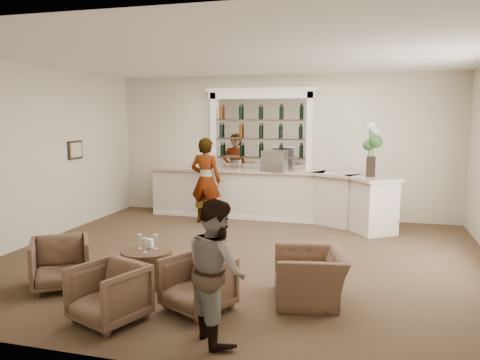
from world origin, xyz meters
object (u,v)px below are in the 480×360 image
at_px(cocktail_table, 147,267).
at_px(espresso_machine, 275,161).
at_px(sommelier, 206,180).
at_px(armchair_center, 109,294).
at_px(armchair_left, 60,263).
at_px(guest, 216,270).
at_px(flower_vase, 371,147).
at_px(bar_counter, 270,195).
at_px(armchair_far, 310,276).
at_px(armchair_right, 198,284).

relative_size(cocktail_table, espresso_machine, 1.40).
distance_m(cocktail_table, espresso_machine, 4.68).
bearing_deg(sommelier, armchair_center, 99.22).
relative_size(cocktail_table, armchair_left, 0.93).
bearing_deg(cocktail_table, armchair_left, -158.31).
relative_size(guest, flower_vase, 1.42).
bearing_deg(armchair_left, bar_counter, 33.75).
height_order(armchair_center, armchair_far, armchair_center).
height_order(sommelier, espresso_machine, sommelier).
bearing_deg(guest, armchair_center, 47.67).
xyz_separation_m(bar_counter, espresso_machine, (0.11, -0.09, 0.79)).
xyz_separation_m(armchair_center, espresso_machine, (0.81, 5.66, 1.03)).
height_order(guest, armchair_left, guest).
relative_size(sommelier, guest, 1.25).
relative_size(armchair_center, flower_vase, 0.70).
bearing_deg(cocktail_table, armchair_center, -84.03).
height_order(cocktail_table, armchair_center, armchair_center).
bearing_deg(armchair_far, bar_counter, -174.61).
bearing_deg(sommelier, guest, 113.02).
xyz_separation_m(bar_counter, armchair_right, (0.17, -5.17, -0.24)).
relative_size(sommelier, armchair_right, 2.58).
relative_size(sommelier, espresso_machine, 3.69).
xyz_separation_m(sommelier, flower_vase, (3.49, 0.13, 0.80)).
bearing_deg(cocktail_table, bar_counter, 79.65).
distance_m(sommelier, espresso_machine, 1.60).
xyz_separation_m(guest, armchair_right, (-0.45, 0.64, -0.43)).
xyz_separation_m(cocktail_table, guest, (1.45, -1.27, 0.51)).
bearing_deg(bar_counter, flower_vase, -14.29).
height_order(espresso_machine, flower_vase, flower_vase).
distance_m(espresso_machine, flower_vase, 2.15).
bearing_deg(cocktail_table, guest, -41.27).
bearing_deg(armchair_right, bar_counter, 118.81).
bearing_deg(flower_vase, sommelier, -177.86).
xyz_separation_m(armchair_center, armchair_right, (0.87, 0.58, -0.01)).
bearing_deg(guest, espresso_machine, -34.93).
height_order(bar_counter, espresso_machine, espresso_machine).
distance_m(bar_counter, armchair_left, 5.33).
distance_m(armchair_right, espresso_machine, 5.18).
height_order(armchair_right, flower_vase, flower_vase).
bearing_deg(armchair_far, armchair_right, -74.85).
height_order(cocktail_table, armchair_left, armchair_left).
height_order(cocktail_table, espresso_machine, espresso_machine).
bearing_deg(armchair_center, cocktail_table, 116.87).
relative_size(guest, armchair_right, 2.07).
bearing_deg(armchair_right, cocktail_table, 174.40).
bearing_deg(flower_vase, bar_counter, 165.71).
height_order(guest, armchair_right, guest).
bearing_deg(flower_vase, cocktail_table, -127.02).
height_order(armchair_right, armchair_far, armchair_right).
bearing_deg(armchair_center, armchair_far, 51.13).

